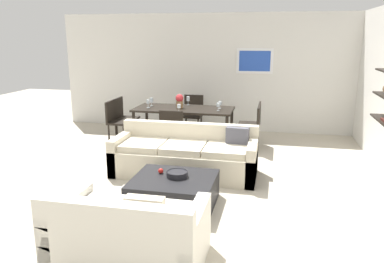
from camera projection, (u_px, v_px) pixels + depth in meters
name	position (u px, v px, depth m)	size (l,w,h in m)	color
ground_plane	(187.00, 181.00, 5.90)	(18.00, 18.00, 0.00)	#BCB29E
back_wall_unit	(234.00, 73.00, 8.86)	(8.40, 0.09, 2.70)	silver
sofa_beige	(186.00, 157.00, 6.17)	(2.29, 0.90, 0.78)	beige
loveseat_white	(129.00, 235.00, 3.74)	(1.47, 0.90, 0.78)	silver
coffee_table	(174.00, 192.00, 5.04)	(1.07, 0.95, 0.38)	black
decorative_bowl	(177.00, 174.00, 5.03)	(0.29, 0.29, 0.08)	black
apple_on_coffee_table	(161.00, 171.00, 5.16)	(0.07, 0.07, 0.07)	red
dining_table	(184.00, 111.00, 7.84)	(2.01, 0.92, 0.75)	black
dining_chair_left_far	(124.00, 115.00, 8.37)	(0.44, 0.44, 0.88)	black
dining_chair_head	(193.00, 112.00, 8.70)	(0.44, 0.44, 0.88)	black
dining_chair_left_near	(116.00, 119.00, 7.98)	(0.44, 0.44, 0.88)	black
dining_chair_right_far	(253.00, 121.00, 7.79)	(0.44, 0.44, 0.88)	black
dining_chair_right_near	(252.00, 125.00, 7.39)	(0.44, 0.44, 0.88)	black
dining_chair_foot	(173.00, 130.00, 7.06)	(0.44, 0.44, 0.88)	black
wine_glass_right_near	(218.00, 105.00, 7.54)	(0.07, 0.07, 0.15)	silver
wine_glass_left_near	(148.00, 102.00, 7.84)	(0.07, 0.07, 0.17)	silver
wine_glass_left_far	(151.00, 100.00, 8.06)	(0.07, 0.07, 0.17)	silver
wine_glass_foot	(179.00, 106.00, 7.42)	(0.07, 0.07, 0.15)	silver
wine_glass_head	(188.00, 99.00, 8.17)	(0.07, 0.07, 0.18)	silver
wine_glass_right_far	(220.00, 104.00, 7.76)	(0.07, 0.07, 0.15)	silver
centerpiece_vase	(180.00, 101.00, 7.81)	(0.16, 0.16, 0.28)	olive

